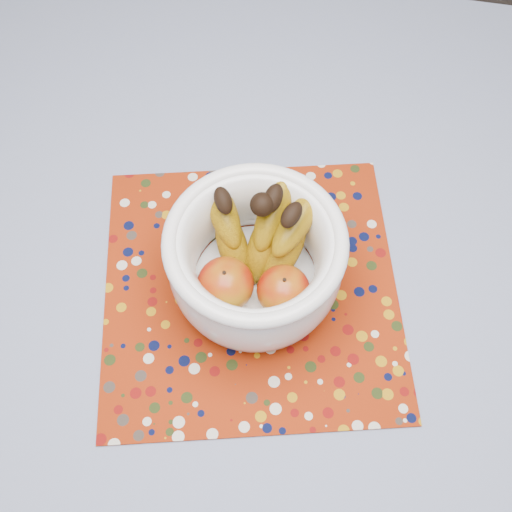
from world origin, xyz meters
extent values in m
plane|color=#2D2826|center=(0.00, 0.00, 0.00)|extent=(4.00, 4.00, 0.00)
cube|color=brown|center=(0.00, 0.00, 0.73)|extent=(1.20, 1.20, 0.04)
cylinder|color=brown|center=(-0.53, 0.53, 0.35)|extent=(0.06, 0.06, 0.71)
cube|color=slate|center=(0.00, 0.00, 0.76)|extent=(1.32, 1.32, 0.01)
cube|color=maroon|center=(-0.02, -0.03, 0.76)|extent=(0.52, 0.52, 0.00)
cylinder|color=white|center=(-0.02, -0.03, 0.77)|extent=(0.12, 0.12, 0.01)
cylinder|color=white|center=(-0.02, -0.03, 0.78)|extent=(0.18, 0.18, 0.01)
torus|color=white|center=(-0.02, -0.03, 0.90)|extent=(0.24, 0.24, 0.02)
ellipsoid|color=maroon|center=(-0.05, -0.06, 0.82)|extent=(0.08, 0.08, 0.07)
ellipsoid|color=maroon|center=(0.03, -0.05, 0.82)|extent=(0.07, 0.07, 0.07)
sphere|color=black|center=(-0.02, 0.02, 0.91)|extent=(0.03, 0.03, 0.03)
camera|label=1|loc=(0.05, -0.39, 1.56)|focal=42.00mm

